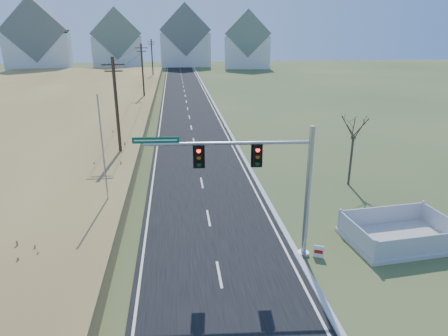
% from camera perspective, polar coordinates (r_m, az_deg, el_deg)
% --- Properties ---
extents(ground, '(260.00, 260.00, 0.00)m').
position_cam_1_polar(ground, '(21.24, -1.29, -12.06)').
color(ground, '#3A4D25').
rests_on(ground, ground).
extents(road, '(8.00, 180.00, 0.06)m').
position_cam_1_polar(road, '(68.98, -5.51, 9.95)').
color(road, black).
rests_on(road, ground).
extents(curb, '(0.30, 180.00, 0.18)m').
position_cam_1_polar(curb, '(69.20, -2.02, 10.11)').
color(curb, '#B2AFA8').
rests_on(curb, ground).
extents(reed_marsh, '(38.00, 110.00, 1.30)m').
position_cam_1_polar(reed_marsh, '(63.06, -27.78, 7.55)').
color(reed_marsh, tan).
rests_on(reed_marsh, ground).
extents(utility_pole_near, '(1.80, 0.26, 9.00)m').
position_cam_1_polar(utility_pole_near, '(34.01, -15.03, 7.82)').
color(utility_pole_near, '#422D1E').
rests_on(utility_pole_near, ground).
extents(utility_pole_mid, '(1.80, 0.26, 9.00)m').
position_cam_1_polar(utility_pole_mid, '(63.57, -11.53, 13.12)').
color(utility_pole_mid, '#422D1E').
rests_on(utility_pole_mid, ground).
extents(utility_pole_far, '(1.80, 0.26, 9.00)m').
position_cam_1_polar(utility_pole_far, '(93.41, -10.22, 15.03)').
color(utility_pole_far, '#422D1E').
rests_on(utility_pole_far, ground).
extents(condo_nw, '(17.69, 13.38, 19.05)m').
position_cam_1_polar(condo_nw, '(123.56, -25.05, 15.96)').
color(condo_nw, silver).
rests_on(condo_nw, ground).
extents(condo_nnw, '(14.93, 11.17, 17.03)m').
position_cam_1_polar(condo_nnw, '(127.18, -14.95, 16.76)').
color(condo_nnw, silver).
rests_on(condo_nnw, ground).
extents(condo_n, '(15.27, 10.20, 18.54)m').
position_cam_1_polar(condo_n, '(130.17, -5.57, 17.62)').
color(condo_n, silver).
rests_on(condo_n, ground).
extents(condo_ne, '(14.12, 10.51, 16.52)m').
position_cam_1_polar(condo_ne, '(124.06, 3.28, 17.25)').
color(condo_ne, silver).
rests_on(condo_ne, ground).
extents(traffic_signal_mast, '(8.56, 0.92, 6.83)m').
position_cam_1_polar(traffic_signal_mast, '(19.24, 6.70, -1.61)').
color(traffic_signal_mast, '#9EA0A5').
rests_on(traffic_signal_mast, ground).
extents(fence_enclosure, '(6.02, 4.41, 1.29)m').
position_cam_1_polar(fence_enclosure, '(24.16, 23.77, -9.01)').
color(fence_enclosure, '#B7B5AD').
rests_on(fence_enclosure, ground).
extents(open_sign, '(0.51, 0.26, 0.66)m').
position_cam_1_polar(open_sign, '(21.23, 13.36, -11.54)').
color(open_sign, white).
rests_on(open_sign, ground).
extents(flagpole, '(0.34, 0.34, 7.64)m').
position_cam_1_polar(flagpole, '(24.66, -16.63, -0.50)').
color(flagpole, '#B7B5AD').
rests_on(flagpole, ground).
extents(bare_tree, '(2.10, 2.10, 5.55)m').
position_cam_1_polar(bare_tree, '(30.13, 18.15, 5.70)').
color(bare_tree, '#4C3F33').
rests_on(bare_tree, ground).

